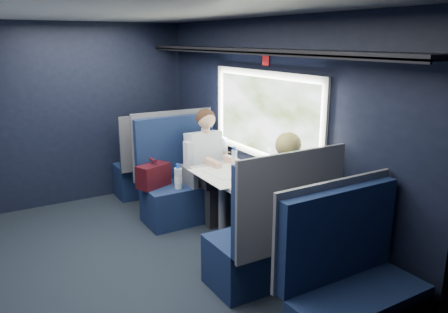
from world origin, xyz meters
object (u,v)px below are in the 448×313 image
laptop (260,162)px  seat_bay_near (181,183)px  seat_row_back (351,292)px  bottle_small (234,157)px  table (235,182)px  woman (283,195)px  seat_bay_far (271,240)px  seat_row_front (154,166)px  cup (232,160)px  man (208,160)px

laptop → seat_bay_near: bearing=124.4°
seat_row_back → laptop: (0.53, 1.86, 0.40)m
seat_row_back → bottle_small: 2.16m
table → bottle_small: size_ratio=4.81×
laptop → seat_row_back: bearing=-106.0°
woman → bottle_small: bearing=83.9°
seat_row_back → bottle_small: bearing=80.3°
seat_bay_near → seat_bay_far: (0.02, -1.75, -0.01)m
seat_row_front → woman: 2.54m
seat_bay_far → seat_row_back: bearing=-90.0°
seat_bay_near → bottle_small: 0.80m
laptop → bottle_small: laptop is taller
seat_row_back → bottle_small: size_ratio=5.58×
seat_row_back → woman: size_ratio=0.88×
woman → seat_row_front: bearing=95.7°
seat_row_front → bottle_small: (0.36, -1.50, 0.42)m
laptop → cup: (-0.17, 0.31, -0.03)m
man → cup: bearing=-70.0°
woman → man: bearing=90.0°
seat_bay_near → woman: size_ratio=0.95×
seat_row_front → laptop: size_ratio=3.08×
seat_bay_far → man: man is taller
man → table: bearing=-95.5°
seat_bay_near → man: size_ratio=0.95×
bottle_small → seat_bay_near: bearing=123.2°
seat_bay_far → bottle_small: 1.29m
woman → seat_bay_near: bearing=99.7°
woman → seat_bay_far: bearing=-146.2°
seat_bay_far → cup: seat_bay_far is taller
bottle_small → seat_row_back: bearing=-99.7°
table → bottle_small: bottle_small is taller
seat_row_back → man: man is taller
seat_bay_near → woman: 1.63m
table → seat_row_back: 1.82m
seat_row_back → seat_bay_near: bearing=90.5°
seat_bay_far → cup: size_ratio=15.76×
seat_row_back → cup: seat_row_back is taller
cup → woman: bearing=-96.3°
seat_row_back → man: size_ratio=0.88×
seat_bay_far → woman: bearing=33.8°
man → woman: bearing=-90.0°
seat_row_front → man: 1.17m
seat_row_front → woman: woman is taller
seat_bay_far → table: bearing=78.2°
table → seat_row_front: size_ratio=0.86×
man → bottle_small: man is taller
seat_row_front → man: (0.25, -1.10, 0.31)m
woman → seat_row_back: bearing=-102.9°
seat_bay_near → seat_row_front: seat_bay_near is taller
seat_row_back → woman: bearing=77.1°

